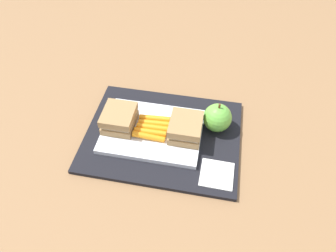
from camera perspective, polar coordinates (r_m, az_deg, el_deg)
ground_plane at (r=0.75m, az=-0.94°, el=-1.98°), size 2.40×2.40×0.00m
lunchbag_mat at (r=0.75m, az=-0.94°, el=-1.74°), size 0.36×0.28×0.01m
food_tray at (r=0.74m, az=-2.85°, el=-0.92°), size 0.23×0.17×0.01m
sandwich_half_left at (r=0.74m, az=-8.86°, el=1.36°), size 0.07×0.08×0.04m
sandwich_half_right at (r=0.71m, az=3.21°, el=-0.35°), size 0.07×0.08×0.04m
carrot_sticks_bundle at (r=0.73m, az=-2.89°, el=-0.25°), size 0.08×0.07×0.02m
apple at (r=0.74m, az=8.96°, el=1.48°), size 0.07×0.07×0.08m
paper_napkin at (r=0.68m, az=8.86°, el=-8.66°), size 0.07×0.07×0.00m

